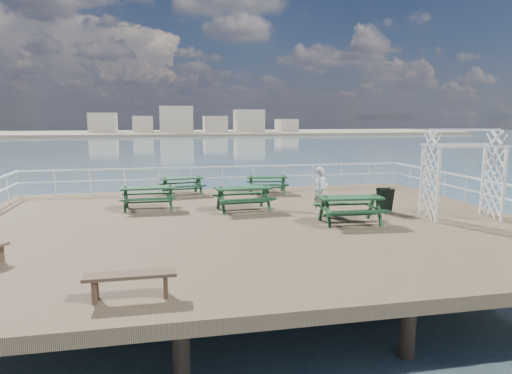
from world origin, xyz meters
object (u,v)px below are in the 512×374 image
(picnic_table_b, at_px, (148,193))
(flat_bench_far, at_px, (130,280))
(picnic_table_e, at_px, (350,204))
(trellis_arbor, at_px, (462,179))
(picnic_table_a, at_px, (182,182))
(picnic_table_d, at_px, (243,193))
(person, at_px, (321,191))
(picnic_table_c, at_px, (267,181))

(picnic_table_b, distance_m, flat_bench_far, 8.53)
(picnic_table_e, xyz_separation_m, trellis_arbor, (3.92, -0.03, 0.70))
(picnic_table_a, xyz_separation_m, picnic_table_b, (-1.36, -2.95, 0.05))
(picnic_table_d, bearing_deg, trellis_arbor, -25.91)
(person, bearing_deg, picnic_table_c, 79.86)
(picnic_table_d, bearing_deg, picnic_table_c, 59.93)
(picnic_table_d, relative_size, flat_bench_far, 1.26)
(picnic_table_a, xyz_separation_m, flat_bench_far, (-1.47, -11.47, -0.19))
(picnic_table_c, distance_m, trellis_arbor, 8.18)
(picnic_table_b, bearing_deg, person, -19.86)
(picnic_table_a, distance_m, picnic_table_d, 4.37)
(picnic_table_b, height_order, picnic_table_c, picnic_table_b)
(picnic_table_a, distance_m, picnic_table_b, 3.25)
(picnic_table_b, bearing_deg, picnic_table_a, 65.19)
(picnic_table_e, bearing_deg, trellis_arbor, 2.86)
(picnic_table_b, relative_size, picnic_table_d, 0.91)
(picnic_table_b, xyz_separation_m, picnic_table_c, (5.09, 2.66, -0.06))
(picnic_table_e, relative_size, trellis_arbor, 0.70)
(picnic_table_c, bearing_deg, person, -73.25)
(picnic_table_b, xyz_separation_m, trellis_arbor, (10.25, -3.64, 0.72))
(picnic_table_c, bearing_deg, picnic_table_d, -108.30)
(trellis_arbor, bearing_deg, picnic_table_d, 166.05)
(picnic_table_a, xyz_separation_m, picnic_table_d, (2.01, -3.88, 0.07))
(picnic_table_e, distance_m, flat_bench_far, 8.12)
(picnic_table_a, relative_size, picnic_table_d, 0.95)
(picnic_table_a, bearing_deg, picnic_table_e, -64.66)
(picnic_table_a, relative_size, person, 1.23)
(picnic_table_d, xyz_separation_m, person, (2.52, -1.18, 0.20))
(picnic_table_b, bearing_deg, trellis_arbor, -19.64)
(picnic_table_c, relative_size, person, 1.16)
(picnic_table_a, relative_size, picnic_table_e, 0.97)
(picnic_table_d, relative_size, person, 1.29)
(flat_bench_far, relative_size, trellis_arbor, 0.57)
(picnic_table_d, distance_m, flat_bench_far, 8.36)
(picnic_table_c, height_order, picnic_table_d, picnic_table_d)
(picnic_table_d, relative_size, trellis_arbor, 0.71)
(picnic_table_a, distance_m, picnic_table_e, 8.23)
(trellis_arbor, bearing_deg, picnic_table_b, 167.96)
(person, bearing_deg, trellis_arbor, -38.81)
(picnic_table_d, bearing_deg, person, -29.59)
(picnic_table_d, height_order, flat_bench_far, picnic_table_d)
(picnic_table_c, height_order, person, person)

